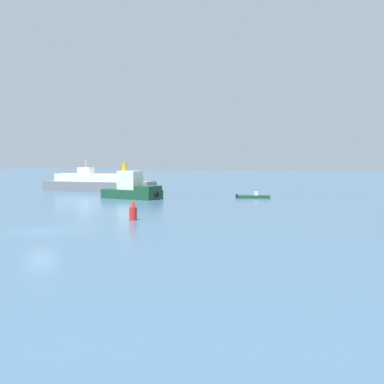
{
  "coord_description": "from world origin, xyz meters",
  "views": [
    {
      "loc": [
        28.38,
        -29.66,
        5.65
      ],
      "look_at": [
        -2.6,
        30.85,
        1.2
      ],
      "focal_mm": 47.9,
      "sensor_mm": 36.0,
      "label": 1
    }
  ],
  "objects_px": {
    "channel_buoy_red": "(133,211)",
    "white_riverboat": "(99,183)",
    "tugboat": "(132,189)",
    "small_motorboat": "(254,196)"
  },
  "relations": [
    {
      "from": "channel_buoy_red",
      "to": "white_riverboat",
      "type": "bearing_deg",
      "value": 131.63
    },
    {
      "from": "tugboat",
      "to": "channel_buoy_red",
      "type": "distance_m",
      "value": 25.44
    },
    {
      "from": "small_motorboat",
      "to": "channel_buoy_red",
      "type": "height_order",
      "value": "channel_buoy_red"
    },
    {
      "from": "tugboat",
      "to": "white_riverboat",
      "type": "height_order",
      "value": "white_riverboat"
    },
    {
      "from": "small_motorboat",
      "to": "white_riverboat",
      "type": "height_order",
      "value": "white_riverboat"
    },
    {
      "from": "white_riverboat",
      "to": "small_motorboat",
      "type": "bearing_deg",
      "value": -3.27
    },
    {
      "from": "small_motorboat",
      "to": "channel_buoy_red",
      "type": "relative_size",
      "value": 2.56
    },
    {
      "from": "tugboat",
      "to": "small_motorboat",
      "type": "bearing_deg",
      "value": 30.74
    },
    {
      "from": "tugboat",
      "to": "white_riverboat",
      "type": "distance_m",
      "value": 17.39
    },
    {
      "from": "channel_buoy_red",
      "to": "tugboat",
      "type": "bearing_deg",
      "value": 123.93
    }
  ]
}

